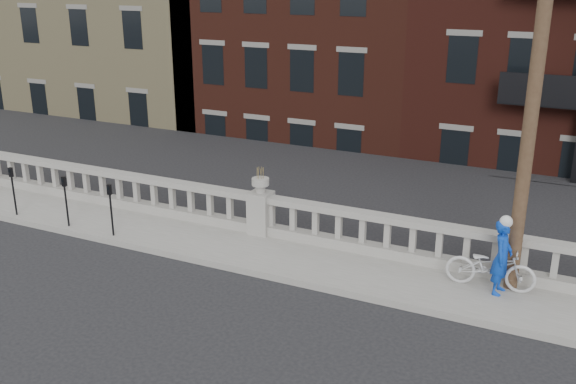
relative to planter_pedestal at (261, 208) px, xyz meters
The scene contains 11 objects.
ground 4.04m from the planter_pedestal, 90.00° to the right, with size 120.00×120.00×0.00m, color black.
sidewalk 1.21m from the planter_pedestal, 90.00° to the right, with size 32.00×2.20×0.15m, color gray.
balustrade 0.19m from the planter_pedestal, ahead, with size 28.00×0.34×1.03m.
planter_pedestal is the anchor object (origin of this frame).
lower_level 19.19m from the planter_pedestal, 88.31° to the left, with size 80.00×44.00×20.80m.
utility_pole 7.61m from the planter_pedestal, ahead, with size 1.60×0.28×10.00m.
parking_meter_b 6.95m from the planter_pedestal, 164.98° to the right, with size 0.10×0.09×1.36m.
parking_meter_c 5.14m from the planter_pedestal, 159.48° to the right, with size 0.10×0.09×1.36m.
parking_meter_d 3.77m from the planter_pedestal, 151.45° to the right, with size 0.10×0.09×1.36m.
bicycle 5.82m from the planter_pedestal, ahead, with size 0.64×1.85×0.97m, color beige.
cyclist 6.05m from the planter_pedestal, ahead, with size 0.59×0.38×1.61m, color #0B3AB3.
Camera 1 is at (7.29, -9.52, 6.46)m, focal length 40.00 mm.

